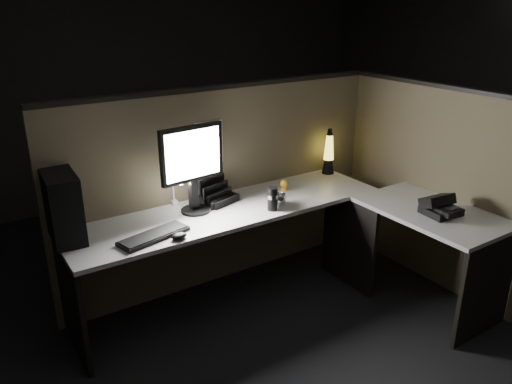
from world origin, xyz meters
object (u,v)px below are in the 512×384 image
desk_phone (439,207)px  pc_tower (62,206)px  lava_lamp (329,155)px  keyboard (154,236)px  monitor (192,161)px

desk_phone → pc_tower: bearing=161.1°
pc_tower → desk_phone: pc_tower is taller
lava_lamp → desk_phone: size_ratio=1.49×
lava_lamp → pc_tower: bearing=-178.8°
pc_tower → keyboard: bearing=-30.4°
monitor → pc_tower: bearing=170.3°
pc_tower → monitor: bearing=-0.7°
monitor → lava_lamp: size_ratio=1.57×
pc_tower → desk_phone: 2.44m
desk_phone → monitor: bearing=150.8°
pc_tower → lava_lamp: size_ratio=1.09×
keyboard → pc_tower: bearing=133.0°
keyboard → lava_lamp: size_ratio=1.18×
monitor → keyboard: size_ratio=1.33×
lava_lamp → monitor: bearing=-175.4°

